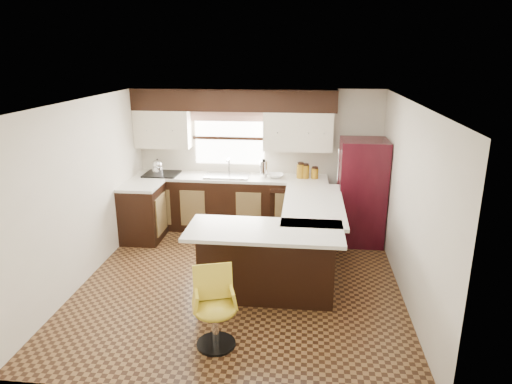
# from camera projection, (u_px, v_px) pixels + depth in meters

# --- Properties ---
(floor) EXTENTS (4.40, 4.40, 0.00)m
(floor) POSITION_uv_depth(u_px,v_px,m) (241.00, 281.00, 6.20)
(floor) COLOR #49301A
(floor) RESTS_ON ground
(ceiling) EXTENTS (4.40, 4.40, 0.00)m
(ceiling) POSITION_uv_depth(u_px,v_px,m) (239.00, 102.00, 5.49)
(ceiling) COLOR silver
(ceiling) RESTS_ON wall_back
(wall_back) EXTENTS (4.40, 0.00, 4.40)m
(wall_back) POSITION_uv_depth(u_px,v_px,m) (258.00, 158.00, 7.94)
(wall_back) COLOR beige
(wall_back) RESTS_ON floor
(wall_front) EXTENTS (4.40, 0.00, 4.40)m
(wall_front) POSITION_uv_depth(u_px,v_px,m) (202.00, 278.00, 3.76)
(wall_front) COLOR beige
(wall_front) RESTS_ON floor
(wall_left) EXTENTS (0.00, 4.40, 4.40)m
(wall_left) POSITION_uv_depth(u_px,v_px,m) (84.00, 191.00, 6.07)
(wall_left) COLOR beige
(wall_left) RESTS_ON floor
(wall_right) EXTENTS (0.00, 4.40, 4.40)m
(wall_right) POSITION_uv_depth(u_px,v_px,m) (409.00, 202.00, 5.63)
(wall_right) COLOR beige
(wall_right) RESTS_ON floor
(base_cab_back) EXTENTS (3.30, 0.60, 0.90)m
(base_cab_back) POSITION_uv_depth(u_px,v_px,m) (231.00, 204.00, 7.92)
(base_cab_back) COLOR black
(base_cab_back) RESTS_ON floor
(base_cab_left) EXTENTS (0.60, 0.70, 0.90)m
(base_cab_left) POSITION_uv_depth(u_px,v_px,m) (143.00, 213.00, 7.45)
(base_cab_left) COLOR black
(base_cab_left) RESTS_ON floor
(counter_back) EXTENTS (3.30, 0.60, 0.04)m
(counter_back) POSITION_uv_depth(u_px,v_px,m) (230.00, 178.00, 7.78)
(counter_back) COLOR silver
(counter_back) RESTS_ON base_cab_back
(counter_left) EXTENTS (0.60, 0.70, 0.04)m
(counter_left) POSITION_uv_depth(u_px,v_px,m) (141.00, 186.00, 7.31)
(counter_left) COLOR silver
(counter_left) RESTS_ON base_cab_left
(soffit) EXTENTS (3.40, 0.35, 0.36)m
(soffit) POSITION_uv_depth(u_px,v_px,m) (233.00, 100.00, 7.51)
(soffit) COLOR black
(soffit) RESTS_ON wall_back
(upper_cab_left) EXTENTS (0.94, 0.35, 0.64)m
(upper_cab_left) POSITION_uv_depth(u_px,v_px,m) (163.00, 129.00, 7.79)
(upper_cab_left) COLOR beige
(upper_cab_left) RESTS_ON wall_back
(upper_cab_right) EXTENTS (1.14, 0.35, 0.64)m
(upper_cab_right) POSITION_uv_depth(u_px,v_px,m) (298.00, 131.00, 7.55)
(upper_cab_right) COLOR beige
(upper_cab_right) RESTS_ON wall_back
(window_pane) EXTENTS (1.20, 0.02, 0.90)m
(window_pane) POSITION_uv_depth(u_px,v_px,m) (230.00, 138.00, 7.87)
(window_pane) COLOR white
(window_pane) RESTS_ON wall_back
(valance) EXTENTS (1.30, 0.06, 0.18)m
(valance) POSITION_uv_depth(u_px,v_px,m) (229.00, 116.00, 7.72)
(valance) COLOR #D19B93
(valance) RESTS_ON wall_back
(sink) EXTENTS (0.75, 0.45, 0.03)m
(sink) POSITION_uv_depth(u_px,v_px,m) (227.00, 176.00, 7.76)
(sink) COLOR #B2B2B7
(sink) RESTS_ON counter_back
(dishwasher) EXTENTS (0.58, 0.03, 0.78)m
(dishwasher) POSITION_uv_depth(u_px,v_px,m) (288.00, 212.00, 7.55)
(dishwasher) COLOR black
(dishwasher) RESTS_ON floor
(cooktop) EXTENTS (0.58, 0.50, 0.02)m
(cooktop) POSITION_uv_depth(u_px,v_px,m) (162.00, 174.00, 7.88)
(cooktop) COLOR black
(cooktop) RESTS_ON counter_back
(peninsula_long) EXTENTS (0.60, 1.95, 0.90)m
(peninsula_long) POSITION_uv_depth(u_px,v_px,m) (309.00, 235.00, 6.57)
(peninsula_long) COLOR black
(peninsula_long) RESTS_ON floor
(peninsula_return) EXTENTS (1.65, 0.60, 0.90)m
(peninsula_return) POSITION_uv_depth(u_px,v_px,m) (267.00, 263.00, 5.70)
(peninsula_return) COLOR black
(peninsula_return) RESTS_ON floor
(counter_pen_long) EXTENTS (0.84, 1.95, 0.04)m
(counter_pen_long) POSITION_uv_depth(u_px,v_px,m) (314.00, 204.00, 6.43)
(counter_pen_long) COLOR silver
(counter_pen_long) RESTS_ON peninsula_long
(counter_pen_return) EXTENTS (1.89, 0.84, 0.04)m
(counter_pen_return) POSITION_uv_depth(u_px,v_px,m) (265.00, 231.00, 5.48)
(counter_pen_return) COLOR silver
(counter_pen_return) RESTS_ON peninsula_return
(refrigerator) EXTENTS (0.72, 0.69, 1.69)m
(refrigerator) POSITION_uv_depth(u_px,v_px,m) (361.00, 192.00, 7.25)
(refrigerator) COLOR #350811
(refrigerator) RESTS_ON floor
(bar_chair) EXTENTS (0.57, 0.57, 0.85)m
(bar_chair) POSITION_uv_depth(u_px,v_px,m) (215.00, 310.00, 4.72)
(bar_chair) COLOR gold
(bar_chair) RESTS_ON floor
(kettle) EXTENTS (0.19, 0.19, 0.25)m
(kettle) POSITION_uv_depth(u_px,v_px,m) (158.00, 166.00, 7.85)
(kettle) COLOR silver
(kettle) RESTS_ON cooktop
(percolator) EXTENTS (0.13, 0.13, 0.28)m
(percolator) POSITION_uv_depth(u_px,v_px,m) (264.00, 169.00, 7.67)
(percolator) COLOR silver
(percolator) RESTS_ON counter_back
(mixing_bowl) EXTENTS (0.29, 0.29, 0.06)m
(mixing_bowl) POSITION_uv_depth(u_px,v_px,m) (276.00, 176.00, 7.69)
(mixing_bowl) COLOR white
(mixing_bowl) RESTS_ON counter_back
(canister_large) EXTENTS (0.13, 0.13, 0.24)m
(canister_large) POSITION_uv_depth(u_px,v_px,m) (300.00, 171.00, 7.63)
(canister_large) COLOR #936612
(canister_large) RESTS_ON counter_back
(canister_med) EXTENTS (0.12, 0.12, 0.22)m
(canister_med) POSITION_uv_depth(u_px,v_px,m) (305.00, 172.00, 7.63)
(canister_med) COLOR #936612
(canister_med) RESTS_ON counter_back
(canister_small) EXTENTS (0.12, 0.12, 0.17)m
(canister_small) POSITION_uv_depth(u_px,v_px,m) (315.00, 174.00, 7.62)
(canister_small) COLOR #936612
(canister_small) RESTS_ON counter_back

